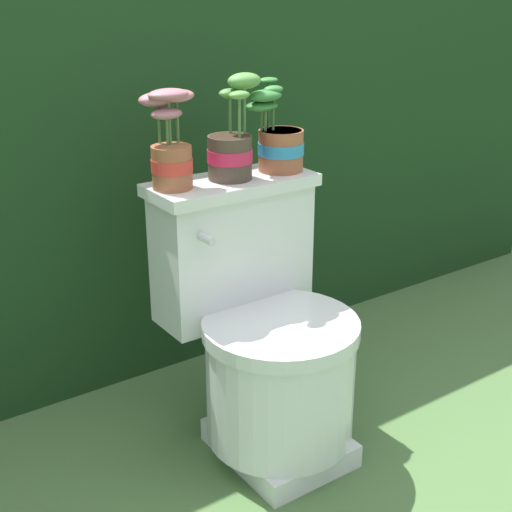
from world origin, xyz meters
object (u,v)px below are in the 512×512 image
object	(u,v)px
potted_plant_midleft	(232,145)
potted_plant_middle	(278,141)
potted_plant_left	(170,144)
toilet	(264,340)

from	to	relation	value
potted_plant_midleft	potted_plant_middle	xyz separation A→B (m)	(0.14, -0.00, -0.01)
potted_plant_left	potted_plant_midleft	size ratio (longest dim) A/B	0.91
toilet	potted_plant_middle	size ratio (longest dim) A/B	2.96
toilet	potted_plant_midleft	xyz separation A→B (m)	(0.00, 0.14, 0.47)
toilet	potted_plant_middle	world-z (taller)	potted_plant_middle
potted_plant_left	potted_plant_middle	world-z (taller)	potted_plant_middle
toilet	potted_plant_midleft	distance (m)	0.49
toilet	potted_plant_left	distance (m)	0.54
toilet	potted_plant_midleft	bearing A→B (deg)	89.10
potted_plant_left	toilet	bearing A→B (deg)	-45.29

